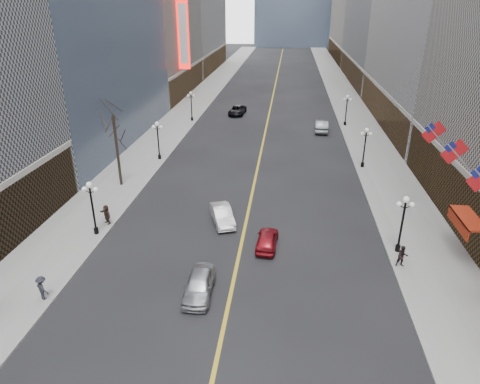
% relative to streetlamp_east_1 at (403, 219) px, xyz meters
% --- Properties ---
extents(sidewalk_east, '(6.00, 230.00, 0.15)m').
position_rel_streetlamp_east_1_xyz_m(sidewalk_east, '(2.20, 40.00, -2.83)').
color(sidewalk_east, gray).
rests_on(sidewalk_east, ground).
extents(sidewalk_west, '(6.00, 230.00, 0.15)m').
position_rel_streetlamp_east_1_xyz_m(sidewalk_west, '(-25.80, 40.00, -2.83)').
color(sidewalk_west, gray).
rests_on(sidewalk_west, ground).
extents(lane_line, '(0.25, 200.00, 0.02)m').
position_rel_streetlamp_east_1_xyz_m(lane_line, '(-11.80, 50.00, -2.89)').
color(lane_line, gold).
rests_on(lane_line, ground).
extents(streetlamp_east_1, '(1.26, 0.44, 4.52)m').
position_rel_streetlamp_east_1_xyz_m(streetlamp_east_1, '(0.00, 0.00, 0.00)').
color(streetlamp_east_1, black).
rests_on(streetlamp_east_1, sidewalk_east).
extents(streetlamp_east_2, '(1.26, 0.44, 4.52)m').
position_rel_streetlamp_east_1_xyz_m(streetlamp_east_2, '(0.00, 18.00, 0.00)').
color(streetlamp_east_2, black).
rests_on(streetlamp_east_2, sidewalk_east).
extents(streetlamp_east_3, '(1.26, 0.44, 4.52)m').
position_rel_streetlamp_east_1_xyz_m(streetlamp_east_3, '(0.00, 36.00, 0.00)').
color(streetlamp_east_3, black).
rests_on(streetlamp_east_3, sidewalk_east).
extents(streetlamp_west_1, '(1.26, 0.44, 4.52)m').
position_rel_streetlamp_east_1_xyz_m(streetlamp_west_1, '(-23.60, 0.00, 0.00)').
color(streetlamp_west_1, black).
rests_on(streetlamp_west_1, sidewalk_west).
extents(streetlamp_west_2, '(1.26, 0.44, 4.52)m').
position_rel_streetlamp_east_1_xyz_m(streetlamp_west_2, '(-23.60, 18.00, 0.00)').
color(streetlamp_west_2, black).
rests_on(streetlamp_west_2, sidewalk_west).
extents(streetlamp_west_3, '(1.26, 0.44, 4.52)m').
position_rel_streetlamp_east_1_xyz_m(streetlamp_west_3, '(-23.60, 36.00, 0.00)').
color(streetlamp_west_3, black).
rests_on(streetlamp_west_3, sidewalk_west).
extents(flag_4, '(2.87, 0.12, 2.87)m').
position_rel_streetlamp_east_1_xyz_m(flag_4, '(3.51, 2.00, 4.39)').
color(flag_4, '#B2B2B7').
rests_on(flag_4, ground).
extents(flag_5, '(2.87, 0.12, 2.87)m').
position_rel_streetlamp_east_1_xyz_m(flag_5, '(3.51, 7.00, 4.39)').
color(flag_5, '#B2B2B7').
rests_on(flag_5, ground).
extents(awning_c, '(1.40, 4.00, 0.93)m').
position_rel_streetlamp_east_1_xyz_m(awning_c, '(4.30, -0.00, 0.18)').
color(awning_c, '#9B2610').
rests_on(awning_c, ground).
extents(theatre_marquee, '(2.00, 0.55, 12.00)m').
position_rel_streetlamp_east_1_xyz_m(theatre_marquee, '(-27.68, 50.00, 9.10)').
color(theatre_marquee, red).
rests_on(theatre_marquee, ground).
extents(tree_west_far, '(3.60, 3.60, 7.92)m').
position_rel_streetlamp_east_1_xyz_m(tree_west_far, '(-25.30, 10.00, 3.34)').
color(tree_west_far, '#2D231C').
rests_on(tree_west_far, sidewalk_west).
extents(car_nb_near, '(1.86, 4.37, 1.47)m').
position_rel_streetlamp_east_1_xyz_m(car_nb_near, '(-13.80, -6.57, -2.17)').
color(car_nb_near, '#A3A5AA').
rests_on(car_nb_near, ground).
extents(car_nb_mid, '(2.86, 4.54, 1.41)m').
position_rel_streetlamp_east_1_xyz_m(car_nb_mid, '(-13.80, 3.28, -2.20)').
color(car_nb_mid, silver).
rests_on(car_nb_mid, ground).
extents(car_nb_far, '(2.79, 5.32, 1.43)m').
position_rel_streetlamp_east_1_xyz_m(car_nb_far, '(-17.05, 41.20, -2.19)').
color(car_nb_far, black).
rests_on(car_nb_far, ground).
extents(car_sb_mid, '(1.77, 3.95, 1.32)m').
position_rel_streetlamp_east_1_xyz_m(car_sb_mid, '(-9.80, -0.25, -2.24)').
color(car_sb_mid, maroon).
rests_on(car_sb_mid, ground).
extents(car_sb_far, '(2.15, 5.27, 1.70)m').
position_rel_streetlamp_east_1_xyz_m(car_sb_far, '(-3.71, 32.57, -2.05)').
color(car_sb_far, '#565D5F').
rests_on(car_sb_far, ground).
extents(ped_east_walk, '(0.83, 0.52, 1.62)m').
position_rel_streetlamp_east_1_xyz_m(ped_east_walk, '(-0.20, -2.05, -1.94)').
color(ped_east_walk, black).
rests_on(ped_east_walk, sidewalk_east).
extents(ped_west_walk, '(1.14, 0.92, 1.65)m').
position_rel_streetlamp_east_1_xyz_m(ped_west_walk, '(-23.40, -8.34, -1.93)').
color(ped_west_walk, black).
rests_on(ped_west_walk, sidewalk_west).
extents(ped_west_far, '(1.49, 1.31, 1.67)m').
position_rel_streetlamp_east_1_xyz_m(ped_west_far, '(-23.40, 1.79, -1.92)').
color(ped_west_far, '#30221A').
rests_on(ped_west_far, sidewalk_west).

